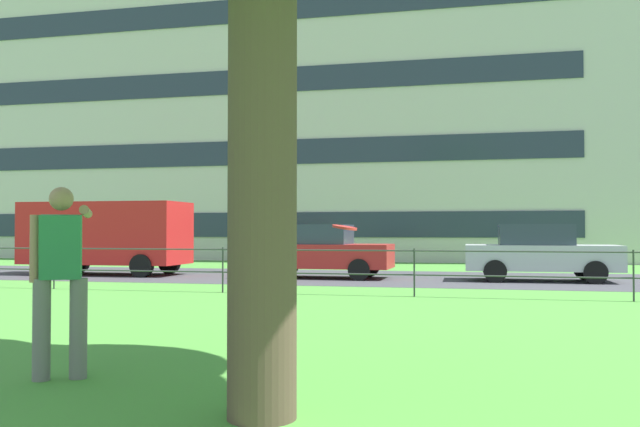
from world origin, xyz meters
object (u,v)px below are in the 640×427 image
Objects in this scene: car_silver_center at (540,252)px; person_thrower at (61,275)px; apartment_building_background at (289,76)px; panel_van_right at (106,234)px; frisbee at (345,227)px; car_red_far_left at (321,251)px.

person_thrower is at bearing -111.28° from car_silver_center.
car_silver_center is 0.12× the size of apartment_building_background.
apartment_building_background is at bearing 101.87° from person_thrower.
frisbee is at bearing -50.39° from panel_van_right.
car_red_far_left is (-3.07, 12.02, -0.63)m from frisbee.
frisbee is at bearing -73.13° from apartment_building_background.
car_red_far_left is at bearing 104.32° from frisbee.
panel_van_right is at bearing -179.37° from car_red_far_left.
car_silver_center is 22.58m from apartment_building_background.
apartment_building_background is at bearing 108.63° from car_red_far_left.
car_silver_center reaches higher than frisbee.
car_red_far_left is at bearing 92.92° from person_thrower.
person_thrower is 0.44× the size of car_silver_center.
car_red_far_left is (6.82, 0.07, -0.49)m from panel_van_right.
panel_van_right is 12.88m from car_silver_center.
frisbee is 15.50m from panel_van_right.
person_thrower reaches higher than car_red_far_left.
person_thrower is 14.77m from car_silver_center.
car_red_far_left and car_silver_center have the same top height.
person_thrower is at bearing -60.99° from panel_van_right.
frisbee is 0.08× the size of car_red_far_left.
panel_van_right is at bearing 129.61° from frisbee.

